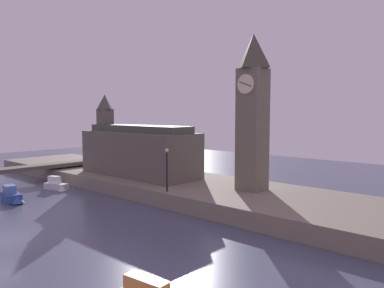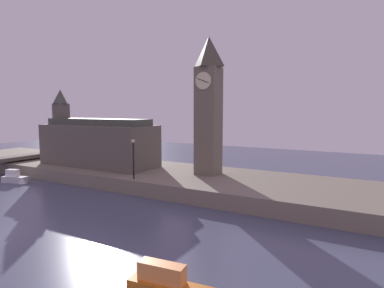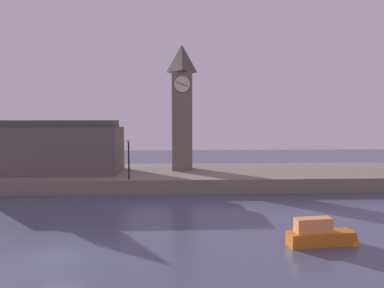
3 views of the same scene
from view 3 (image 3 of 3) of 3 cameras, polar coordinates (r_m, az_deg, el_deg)
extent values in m
plane|color=#474C66|center=(20.44, -22.52, -17.81)|extent=(120.00, 120.00, 0.00)
cube|color=slate|center=(38.94, -12.43, -5.79)|extent=(70.00, 12.00, 1.50)
cube|color=#6B6051|center=(38.63, -1.80, 4.05)|extent=(2.38, 2.38, 11.67)
cylinder|color=beige|center=(37.59, -1.79, 10.62)|extent=(1.81, 0.12, 1.81)
cube|color=black|center=(37.52, -1.79, 10.63)|extent=(1.38, 0.04, 0.55)
pyramid|color=#4A4339|center=(39.28, -1.82, 15.00)|extent=(2.62, 2.62, 3.26)
cube|color=#5B544C|center=(39.83, -23.75, -0.99)|extent=(15.47, 5.97, 5.18)
cube|color=#42473D|center=(39.67, -23.88, 3.32)|extent=(14.70, 3.58, 0.80)
cylinder|color=black|center=(33.14, -11.20, -2.97)|extent=(0.16, 0.16, 3.76)
sphere|color=#F2E099|center=(32.94, -11.25, 0.59)|extent=(0.36, 0.36, 0.36)
cube|color=orange|center=(21.70, 21.94, -15.30)|extent=(4.16, 1.44, 0.82)
cube|color=#FF9947|center=(21.24, 20.77, -13.31)|extent=(2.29, 0.94, 0.85)
cone|color=orange|center=(22.57, 26.82, -14.56)|extent=(0.99, 0.99, 1.02)
camera|label=1|loc=(22.06, 66.51, 5.34)|focal=35.19mm
camera|label=2|loc=(17.71, 64.34, 5.23)|focal=30.11mm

